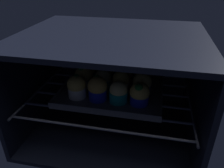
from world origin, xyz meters
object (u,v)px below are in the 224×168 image
object	(u,v)px
muffin_row1_col0	(84,76)
muffin_row0_col1	(98,88)
muffin_row0_col2	(118,92)
muffin_row2_col3	(143,74)
baking_tray	(112,91)
muffin_row2_col0	(89,70)
muffin_row0_col3	(140,94)
muffin_row0_col0	(77,87)
muffin_row1_col3	(142,84)
muffin_row1_col2	(121,82)
muffin_row2_col2	(125,73)
muffin_row1_col1	(103,80)
muffin_row2_col1	(107,71)

from	to	relation	value
muffin_row1_col0	muffin_row0_col1	bearing A→B (deg)	-46.78
muffin_row0_col2	muffin_row2_col3	distance (cm)	15.75
baking_tray	muffin_row2_col0	size ratio (longest dim) A/B	4.29
muffin_row0_col3	muffin_row1_col0	bearing A→B (deg)	160.34
muffin_row0_col0	muffin_row2_col0	bearing A→B (deg)	89.94
muffin_row1_col3	muffin_row0_col0	bearing A→B (deg)	-161.83
muffin_row1_col2	muffin_row2_col2	distance (cm)	7.41
muffin_row1_col3	muffin_row2_col0	world-z (taller)	muffin_row2_col0
muffin_row0_col3	muffin_row1_col0	xyz separation A→B (cm)	(-20.66, 7.38, 0.49)
muffin_row2_col2	muffin_row0_col2	bearing A→B (deg)	-89.92
baking_tray	muffin_row0_col3	size ratio (longest dim) A/B	4.56
muffin_row0_col0	muffin_row2_col2	bearing A→B (deg)	45.35
muffin_row0_col2	muffin_row1_col0	xyz separation A→B (cm)	(-13.91, 7.55, 0.64)
muffin_row0_col0	muffin_row2_col3	bearing A→B (deg)	34.37
muffin_row1_col2	muffin_row2_col0	distance (cm)	15.39
muffin_row0_col1	muffin_row1_col1	xyz separation A→B (cm)	(-0.03, 7.51, -0.63)
muffin_row0_col1	muffin_row2_col2	distance (cm)	15.83
muffin_row2_col0	muffin_row2_col2	size ratio (longest dim) A/B	1.09
muffin_row2_col2	muffin_row2_col0	bearing A→B (deg)	-178.59
muffin_row1_col3	muffin_row2_col2	distance (cm)	10.08
muffin_row0_col3	muffin_row0_col1	bearing A→B (deg)	-179.47
muffin_row0_col0	muffin_row0_col1	size ratio (longest dim) A/B	0.97
baking_tray	muffin_row2_col0	xyz separation A→B (cm)	(-10.42, 6.77, 4.22)
muffin_row0_col2	muffin_row2_col0	distance (cm)	19.80
muffin_row0_col1	muffin_row1_col0	world-z (taller)	muffin_row1_col0
muffin_row2_col0	muffin_row2_col2	world-z (taller)	muffin_row2_col0
baking_tray	muffin_row1_col3	world-z (taller)	muffin_row1_col3
muffin_row2_col2	muffin_row0_col1	bearing A→B (deg)	-115.59
muffin_row0_col3	muffin_row1_col1	size ratio (longest dim) A/B	1.08
muffin_row0_col1	muffin_row1_col0	xyz separation A→B (cm)	(-7.05, 7.51, 0.03)
muffin_row1_col1	muffin_row2_col3	distance (cm)	15.11
muffin_row0_col1	muffin_row2_col0	distance (cm)	15.67
muffin_row1_col1	muffin_row0_col0	bearing A→B (deg)	-133.92
muffin_row0_col0	muffin_row2_col0	xyz separation A→B (cm)	(0.01, 13.84, -0.02)
muffin_row1_col0	muffin_row0_col2	bearing A→B (deg)	-28.50
muffin_row1_col3	muffin_row1_col1	bearing A→B (deg)	177.73
muffin_row0_col2	muffin_row2_col2	distance (cm)	14.32
muffin_row0_col3	muffin_row2_col3	bearing A→B (deg)	90.44
muffin_row1_col1	muffin_row2_col2	bearing A→B (deg)	44.58
baking_tray	muffin_row1_col1	world-z (taller)	muffin_row1_col1
muffin_row2_col0	muffin_row2_col3	distance (cm)	20.67
baking_tray	muffin_row1_col3	xyz separation A→B (cm)	(10.51, -0.20, 4.12)
muffin_row2_col0	muffin_row2_col2	bearing A→B (deg)	1.41
muffin_row1_col0	muffin_row2_col3	bearing A→B (deg)	18.12
baking_tray	muffin_row0_col2	xyz separation A→B (cm)	(3.60, -7.20, 3.88)
muffin_row1_col1	muffin_row1_col2	world-z (taller)	muffin_row1_col2
baking_tray	muffin_row2_col3	xyz separation A→B (cm)	(10.24, 7.07, 4.26)
muffin_row2_col1	muffin_row1_col1	bearing A→B (deg)	-88.29
muffin_row0_col2	muffin_row1_col0	distance (cm)	15.84
baking_tray	muffin_row0_col2	bearing A→B (deg)	-63.48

